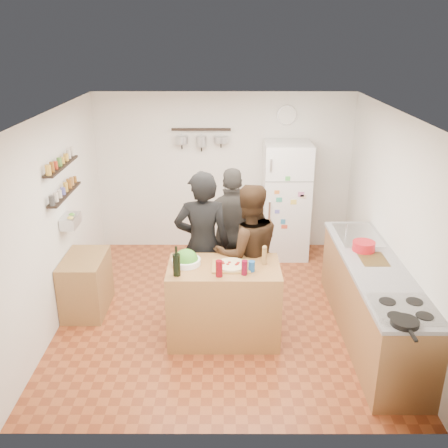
{
  "coord_description": "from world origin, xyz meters",
  "views": [
    {
      "loc": [
        0.01,
        -5.56,
        3.35
      ],
      "look_at": [
        0.0,
        0.1,
        1.15
      ],
      "focal_mm": 40.0,
      "sensor_mm": 36.0,
      "label": 1
    }
  ],
  "objects_px": {
    "pepper_mill": "(264,257)",
    "salt_canister": "(252,266)",
    "person_left": "(203,245)",
    "counter_run": "(372,301)",
    "wine_bottle": "(177,265)",
    "skillet": "(405,322)",
    "person_back": "(233,234)",
    "side_table": "(86,284)",
    "prep_island": "(224,302)",
    "fridge": "(286,200)",
    "person_center": "(248,253)",
    "salad_bowl": "(186,262)",
    "wall_clock": "(287,115)",
    "red_bowl": "(364,246)"
  },
  "relations": [
    {
      "from": "pepper_mill",
      "to": "salt_canister",
      "type": "xyz_separation_m",
      "value": [
        -0.15,
        -0.17,
        -0.03
      ]
    },
    {
      "from": "person_left",
      "to": "counter_run",
      "type": "bearing_deg",
      "value": 161.86
    },
    {
      "from": "wine_bottle",
      "to": "skillet",
      "type": "relative_size",
      "value": 0.98
    },
    {
      "from": "person_back",
      "to": "side_table",
      "type": "relative_size",
      "value": 2.2
    },
    {
      "from": "prep_island",
      "to": "wine_bottle",
      "type": "relative_size",
      "value": 5.1
    },
    {
      "from": "salt_canister",
      "to": "pepper_mill",
      "type": "bearing_deg",
      "value": 48.58
    },
    {
      "from": "counter_run",
      "to": "fridge",
      "type": "distance_m",
      "value": 2.46
    },
    {
      "from": "pepper_mill",
      "to": "person_back",
      "type": "distance_m",
      "value": 1.02
    },
    {
      "from": "skillet",
      "to": "person_center",
      "type": "bearing_deg",
      "value": 128.68
    },
    {
      "from": "pepper_mill",
      "to": "salad_bowl",
      "type": "bearing_deg",
      "value": 180.0
    },
    {
      "from": "wine_bottle",
      "to": "wall_clock",
      "type": "distance_m",
      "value": 3.41
    },
    {
      "from": "prep_island",
      "to": "person_left",
      "type": "relative_size",
      "value": 0.67
    },
    {
      "from": "fridge",
      "to": "side_table",
      "type": "xyz_separation_m",
      "value": [
        -2.69,
        -1.72,
        -0.54
      ]
    },
    {
      "from": "prep_island",
      "to": "wall_clock",
      "type": "distance_m",
      "value": 3.29
    },
    {
      "from": "salt_canister",
      "to": "counter_run",
      "type": "relative_size",
      "value": 0.04
    },
    {
      "from": "wall_clock",
      "to": "person_center",
      "type": "bearing_deg",
      "value": -106.72
    },
    {
      "from": "red_bowl",
      "to": "wall_clock",
      "type": "height_order",
      "value": "wall_clock"
    },
    {
      "from": "fridge",
      "to": "counter_run",
      "type": "bearing_deg",
      "value": -71.94
    },
    {
      "from": "salad_bowl",
      "to": "person_left",
      "type": "distance_m",
      "value": 0.53
    },
    {
      "from": "pepper_mill",
      "to": "person_center",
      "type": "distance_m",
      "value": 0.45
    },
    {
      "from": "prep_island",
      "to": "pepper_mill",
      "type": "height_order",
      "value": "pepper_mill"
    },
    {
      "from": "salad_bowl",
      "to": "salt_canister",
      "type": "xyz_separation_m",
      "value": [
        0.72,
        -0.17,
        0.03
      ]
    },
    {
      "from": "counter_run",
      "to": "wine_bottle",
      "type": "bearing_deg",
      "value": -173.61
    },
    {
      "from": "prep_island",
      "to": "salad_bowl",
      "type": "distance_m",
      "value": 0.65
    },
    {
      "from": "prep_island",
      "to": "wall_clock",
      "type": "relative_size",
      "value": 4.17
    },
    {
      "from": "person_center",
      "to": "counter_run",
      "type": "height_order",
      "value": "person_center"
    },
    {
      "from": "person_left",
      "to": "fridge",
      "type": "relative_size",
      "value": 1.03
    },
    {
      "from": "person_left",
      "to": "side_table",
      "type": "relative_size",
      "value": 2.32
    },
    {
      "from": "person_center",
      "to": "salad_bowl",
      "type": "bearing_deg",
      "value": 16.69
    },
    {
      "from": "counter_run",
      "to": "skillet",
      "type": "relative_size",
      "value": 10.5
    },
    {
      "from": "counter_run",
      "to": "red_bowl",
      "type": "height_order",
      "value": "red_bowl"
    },
    {
      "from": "person_center",
      "to": "wall_clock",
      "type": "xyz_separation_m",
      "value": [
        0.66,
        2.21,
        1.29
      ]
    },
    {
      "from": "salt_canister",
      "to": "skillet",
      "type": "bearing_deg",
      "value": -39.49
    },
    {
      "from": "salad_bowl",
      "to": "person_back",
      "type": "height_order",
      "value": "person_back"
    },
    {
      "from": "person_center",
      "to": "person_back",
      "type": "height_order",
      "value": "person_back"
    },
    {
      "from": "fridge",
      "to": "person_left",
      "type": "bearing_deg",
      "value": -124.28
    },
    {
      "from": "prep_island",
      "to": "person_center",
      "type": "distance_m",
      "value": 0.67
    },
    {
      "from": "person_left",
      "to": "pepper_mill",
      "type": "bearing_deg",
      "value": 141.61
    },
    {
      "from": "person_center",
      "to": "counter_run",
      "type": "xyz_separation_m",
      "value": [
        1.41,
        -0.42,
        -0.41
      ]
    },
    {
      "from": "person_back",
      "to": "salt_canister",
      "type": "bearing_deg",
      "value": 96.36
    },
    {
      "from": "person_left",
      "to": "wall_clock",
      "type": "bearing_deg",
      "value": -123.02
    },
    {
      "from": "person_center",
      "to": "wall_clock",
      "type": "height_order",
      "value": "wall_clock"
    },
    {
      "from": "person_left",
      "to": "person_center",
      "type": "bearing_deg",
      "value": 166.22
    },
    {
      "from": "side_table",
      "to": "wine_bottle",
      "type": "bearing_deg",
      "value": -33.59
    },
    {
      "from": "prep_island",
      "to": "person_back",
      "type": "bearing_deg",
      "value": 83.11
    },
    {
      "from": "prep_island",
      "to": "person_back",
      "type": "height_order",
      "value": "person_back"
    },
    {
      "from": "person_back",
      "to": "person_left",
      "type": "bearing_deg",
      "value": 47.82
    },
    {
      "from": "prep_island",
      "to": "wall_clock",
      "type": "xyz_separation_m",
      "value": [
        0.95,
        2.66,
        1.69
      ]
    },
    {
      "from": "pepper_mill",
      "to": "person_back",
      "type": "bearing_deg",
      "value": 108.81
    },
    {
      "from": "person_back",
      "to": "fridge",
      "type": "relative_size",
      "value": 0.98
    }
  ]
}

